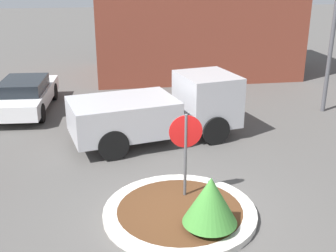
{
  "coord_description": "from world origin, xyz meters",
  "views": [
    {
      "loc": [
        -1.56,
        -8.15,
        5.22
      ],
      "look_at": [
        0.14,
        2.6,
        1.21
      ],
      "focal_mm": 45.0,
      "sensor_mm": 36.0,
      "label": 1
    }
  ],
  "objects": [
    {
      "name": "parked_sedan_white",
      "position": [
        -4.59,
        8.42,
        0.69
      ],
      "size": [
        2.07,
        4.85,
        1.33
      ],
      "rotation": [
        0.0,
        0.0,
        1.51
      ],
      "color": "silver",
      "rests_on": "ground_plane"
    },
    {
      "name": "stop_sign",
      "position": [
        0.24,
        0.63,
        1.53
      ],
      "size": [
        0.78,
        0.07,
        2.2
      ],
      "color": "#4C4C51",
      "rests_on": "ground_plane"
    },
    {
      "name": "traffic_island",
      "position": [
        0.0,
        0.0,
        0.08
      ],
      "size": [
        3.48,
        3.48,
        0.15
      ],
      "color": "beige",
      "rests_on": "ground_plane"
    },
    {
      "name": "storefront_building",
      "position": [
        3.29,
        14.14,
        3.27
      ],
      "size": [
        10.19,
        6.07,
        6.53
      ],
      "color": "brown",
      "rests_on": "ground_plane"
    },
    {
      "name": "ground_plane",
      "position": [
        0.0,
        0.0,
        0.0
      ],
      "size": [
        120.0,
        120.0,
        0.0
      ],
      "primitive_type": "plane",
      "color": "#514F4C"
    },
    {
      "name": "light_pole",
      "position": [
        7.0,
        6.6,
        3.44
      ],
      "size": [
        0.7,
        0.3,
        5.8
      ],
      "color": "#4C4C51",
      "rests_on": "ground_plane"
    },
    {
      "name": "island_shrub",
      "position": [
        0.49,
        -0.79,
        0.79
      ],
      "size": [
        1.16,
        1.16,
        1.15
      ],
      "color": "brown",
      "rests_on": "traffic_island"
    },
    {
      "name": "utility_truck",
      "position": [
        0.22,
        4.62,
        1.05
      ],
      "size": [
        5.69,
        3.18,
        2.06
      ],
      "rotation": [
        0.0,
        0.0,
        0.21
      ],
      "color": "#B2B2B7",
      "rests_on": "ground_plane"
    }
  ]
}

